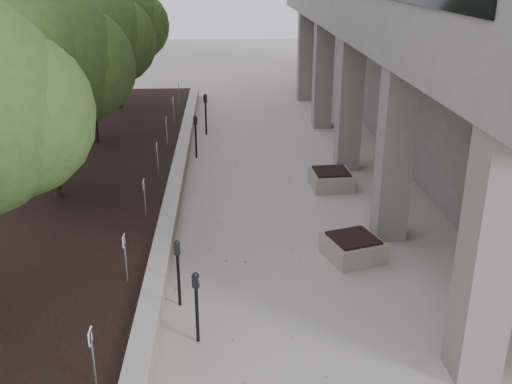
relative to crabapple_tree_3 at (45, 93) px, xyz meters
name	(u,v)px	position (x,y,z in m)	size (l,w,h in m)	color
retaining_wall	(176,186)	(2.97, 1.00, -2.87)	(0.39, 26.00, 0.50)	#A0947F
planting_bed	(43,190)	(-0.70, 1.00, -2.92)	(7.00, 26.00, 0.40)	black
crabapple_tree_3	(45,93)	(0.00, 0.00, 0.00)	(4.60, 4.00, 5.44)	#2E4D1D
crabapple_tree_4	(88,61)	(0.00, 5.00, 0.00)	(4.60, 4.00, 5.44)	#2E4D1D
crabapple_tree_5	(114,42)	(0.00, 10.00, 0.00)	(4.60, 4.00, 5.44)	#2E4D1D
parking_sign_2	(93,358)	(2.45, -7.50, -2.24)	(0.04, 0.22, 0.96)	black
parking_sign_3	(125,258)	(2.45, -4.50, -2.24)	(0.04, 0.22, 0.96)	black
parking_sign_4	(145,199)	(2.45, -1.50, -2.24)	(0.04, 0.22, 0.96)	black
parking_sign_5	(158,159)	(2.45, 1.50, -2.24)	(0.04, 0.22, 0.96)	black
parking_sign_6	(167,131)	(2.45, 4.50, -2.24)	(0.04, 0.22, 0.96)	black
parking_sign_7	(174,110)	(2.45, 7.50, -2.24)	(0.04, 0.22, 0.96)	black
parking_sign_8	(179,93)	(2.45, 10.50, -2.24)	(0.04, 0.22, 0.96)	black
parking_meter_2	(197,307)	(3.84, -5.95, -2.44)	(0.13, 0.10, 1.35)	black
parking_meter_3	(178,273)	(3.45, -4.78, -2.44)	(0.13, 0.10, 1.37)	black
parking_meter_4	(196,137)	(3.42, 4.24, -2.39)	(0.14, 0.10, 1.46)	black
parking_meter_5	(206,114)	(3.68, 7.08, -2.34)	(0.16, 0.11, 1.57)	black
planter_front	(353,247)	(7.13, -3.07, -2.86)	(1.11, 1.11, 0.52)	#A0947F
planter_back	(331,179)	(7.41, 1.26, -2.85)	(1.14, 1.14, 0.53)	#A0947F
berry_scatter	(242,259)	(4.70, -3.00, -3.11)	(3.30, 14.10, 0.02)	maroon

